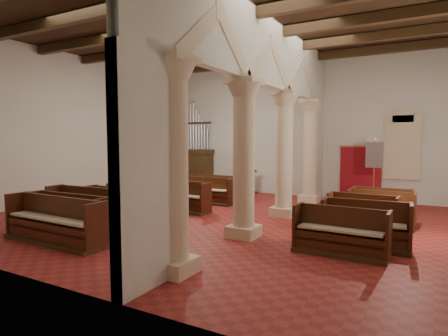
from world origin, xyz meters
TOP-DOWN VIEW (x-y plane):
  - floor at (0.00, 0.00)m, footprint 14.00×14.00m
  - ceiling at (0.00, 0.00)m, footprint 14.00×14.00m
  - wall_back at (0.00, 6.00)m, footprint 14.00×0.02m
  - wall_front at (0.00, -6.00)m, footprint 14.00×0.02m
  - wall_left at (-7.00, 0.00)m, footprint 0.02×12.00m
  - ceiling_beams at (0.00, 0.00)m, footprint 13.80×11.80m
  - arcade at (1.80, 0.00)m, footprint 0.90×11.90m
  - window_back at (5.00, 5.98)m, footprint 1.00×0.03m
  - pipe_organ at (-4.50, 5.50)m, footprint 2.10×0.85m
  - lectern at (-1.21, 5.45)m, footprint 0.49×0.49m
  - dossal_curtain at (3.50, 5.92)m, footprint 1.80×0.07m
  - processional_banner at (4.22, 4.28)m, footprint 0.59×0.75m
  - hymnal_box_a at (-1.32, -4.14)m, footprint 0.32×0.27m
  - hymnal_box_b at (-1.55, -1.89)m, footprint 0.38×0.34m
  - hymnal_box_c at (-1.47, 0.00)m, footprint 0.38×0.34m
  - tube_heater_a at (-1.62, -4.15)m, footprint 0.88×0.43m
  - tube_heater_b at (-1.28, -3.40)m, footprint 1.08×0.49m
  - nave_pew_0 at (-2.04, -4.25)m, footprint 3.10×0.81m
  - nave_pew_1 at (-2.47, -3.51)m, footprint 2.72×0.75m
  - nave_pew_2 at (-2.24, -2.73)m, footprint 3.47×0.94m
  - nave_pew_3 at (-2.61, -1.48)m, footprint 2.89×0.81m
  - nave_pew_4 at (-2.40, -0.59)m, footprint 2.96×0.78m
  - nave_pew_5 at (-2.18, 0.52)m, footprint 3.37×0.89m
  - nave_pew_6 at (-2.50, 1.13)m, footprint 2.58×0.79m
  - nave_pew_7 at (-2.11, 2.24)m, footprint 3.09×0.87m
  - nave_pew_8 at (-2.19, 3.31)m, footprint 3.00×0.70m
  - aisle_pew_0 at (4.32, -1.80)m, footprint 2.05×0.76m
  - aisle_pew_1 at (4.73, -1.00)m, footprint 2.01×0.86m
  - aisle_pew_2 at (4.45, 0.35)m, footprint 1.82×0.78m
  - aisle_pew_3 at (4.78, 1.47)m, footprint 1.85×0.72m
  - aisle_pew_4 at (4.76, 2.09)m, footprint 1.76×0.79m

SIDE VIEW (x-z plane):
  - floor at x=0.00m, z-range 0.00..0.00m
  - tube_heater_a at x=-1.62m, z-range 0.11..0.21m
  - tube_heater_b at x=-1.28m, z-range 0.10..0.22m
  - hymnal_box_a at x=-1.32m, z-range 0.10..0.40m
  - hymnal_box_c at x=-1.47m, z-range 0.10..0.41m
  - hymnal_box_b at x=-1.55m, z-range 0.10..0.41m
  - nave_pew_3 at x=-2.61m, z-range -0.17..0.82m
  - nave_pew_4 at x=-2.40m, z-range -0.17..0.82m
  - nave_pew_6 at x=-2.50m, z-range -0.17..0.82m
  - nave_pew_8 at x=-2.19m, z-range -0.17..0.84m
  - nave_pew_7 at x=-2.11m, z-range -0.18..0.85m
  - aisle_pew_3 at x=4.78m, z-range -0.17..0.86m
  - nave_pew_5 at x=-2.18m, z-range -0.18..0.88m
  - aisle_pew_4 at x=4.76m, z-range -0.17..0.88m
  - aisle_pew_0 at x=4.32m, z-range -0.17..0.88m
  - nave_pew_1 at x=-2.47m, z-range -0.18..0.89m
  - aisle_pew_2 at x=4.45m, z-range -0.17..0.89m
  - nave_pew_0 at x=-2.04m, z-range -0.19..0.94m
  - aisle_pew_1 at x=4.73m, z-range -0.18..0.94m
  - nave_pew_2 at x=-2.24m, z-range -0.20..0.95m
  - lectern at x=-1.21m, z-range -0.10..1.08m
  - processional_banner at x=4.22m, z-range -0.48..2.14m
  - dossal_curtain at x=3.50m, z-range 0.08..2.25m
  - pipe_organ at x=-4.50m, z-range -0.83..3.57m
  - window_back at x=5.00m, z-range 1.10..3.30m
  - wall_back at x=0.00m, z-range 0.00..6.00m
  - wall_front at x=0.00m, z-range 0.00..6.00m
  - wall_left at x=-7.00m, z-range 0.00..6.00m
  - arcade at x=1.80m, z-range 0.56..6.56m
  - ceiling_beams at x=0.00m, z-range 5.67..5.97m
  - ceiling at x=0.00m, z-range 6.00..6.00m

